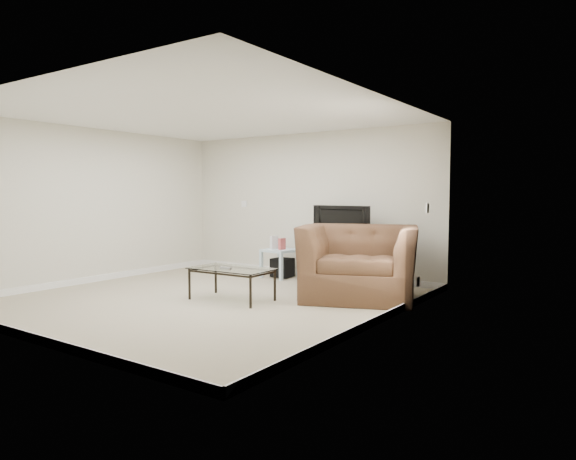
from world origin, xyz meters
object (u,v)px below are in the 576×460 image
Objects in this scene: television at (345,225)px; side_table at (280,263)px; subwoofer at (282,267)px; coffee_table at (232,284)px; tv_stand at (346,263)px; recliner at (359,249)px.

television reaches higher than side_table.
coffee_table reaches higher than subwoofer.
subwoofer is 0.29× the size of coffee_table.
tv_stand reaches higher than coffee_table.
recliner reaches higher than subwoofer.
coffee_table is at bearing -74.86° from subwoofer.
tv_stand is 1.14m from subwoofer.
recliner is (0.78, -1.02, -0.26)m from television.
recliner reaches higher than coffee_table.
tv_stand is 1.17m from side_table.
coffee_table is (-0.59, -2.11, -0.72)m from television.
subwoofer is 0.20× the size of recliner.
subwoofer is at bearing 135.05° from recliner.
subwoofer is at bearing -161.99° from television.
coffee_table is (0.52, -1.93, 0.04)m from subwoofer.
recliner is 1.40× the size of coffee_table.
television reaches higher than tv_stand.
recliner reaches higher than tv_stand.
coffee_table is (0.56, -1.92, -0.03)m from side_table.
coffee_table is (-1.36, -1.09, -0.46)m from recliner.
subwoofer is at bearing 105.14° from coffee_table.
television is at bearing 9.32° from subwoofer.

